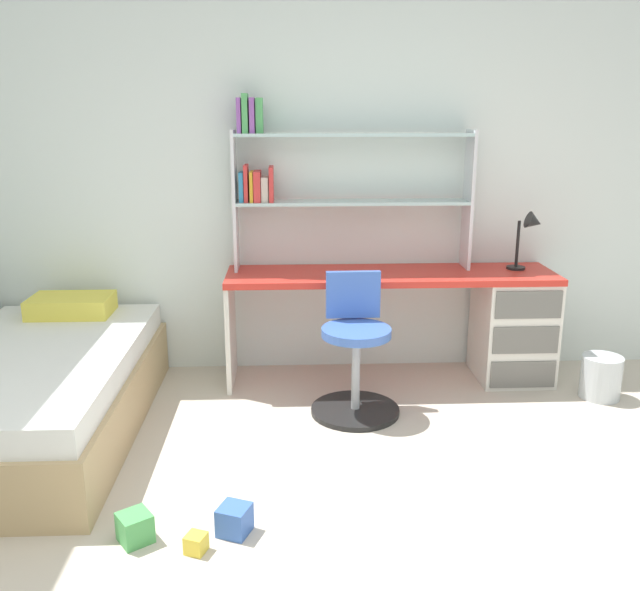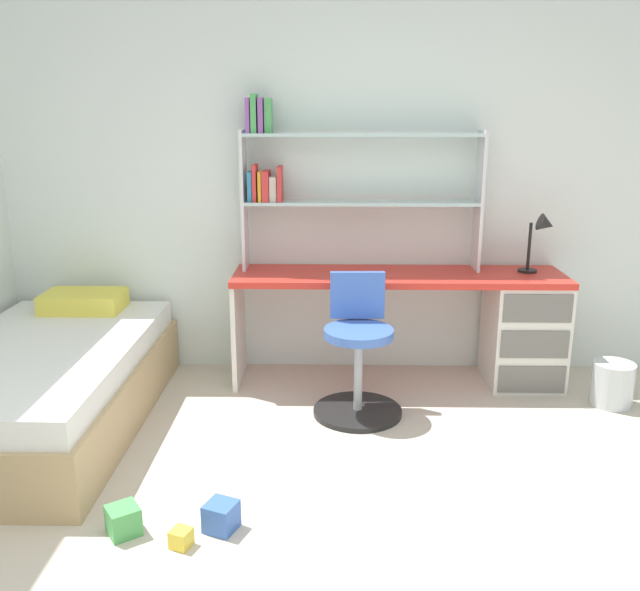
% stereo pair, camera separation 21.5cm
% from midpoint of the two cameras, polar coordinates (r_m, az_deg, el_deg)
% --- Properties ---
extents(room_shell, '(5.43, 6.16, 2.54)m').
position_cam_midpoint_polar(room_shell, '(3.25, -21.27, 6.51)').
color(room_shell, silver).
rests_on(room_shell, ground_plane).
extents(desk, '(2.09, 0.51, 0.73)m').
position_cam_midpoint_polar(desk, '(4.46, 11.78, -1.86)').
color(desk, red).
rests_on(desk, ground_plane).
extents(bookshelf_hutch, '(1.51, 0.22, 1.10)m').
position_cam_midpoint_polar(bookshelf_hutch, '(4.28, -1.47, 10.39)').
color(bookshelf_hutch, silver).
rests_on(bookshelf_hutch, desk).
extents(desk_lamp, '(0.20, 0.17, 0.38)m').
position_cam_midpoint_polar(desk_lamp, '(4.45, 16.12, 5.27)').
color(desk_lamp, black).
rests_on(desk_lamp, desk).
extents(swivel_chair, '(0.52, 0.52, 0.81)m').
position_cam_midpoint_polar(swivel_chair, '(3.91, 1.44, -5.43)').
color(swivel_chair, black).
rests_on(swivel_chair, ground_plane).
extents(bed_platform, '(1.08, 1.90, 0.59)m').
position_cam_midpoint_polar(bed_platform, '(4.04, -24.36, -7.52)').
color(bed_platform, tan).
rests_on(bed_platform, ground_plane).
extents(waste_bin, '(0.24, 0.24, 0.27)m').
position_cam_midpoint_polar(waste_bin, '(4.47, 21.52, -6.48)').
color(waste_bin, silver).
rests_on(waste_bin, ground_plane).
extents(toy_block_yellow_0, '(0.10, 0.10, 0.08)m').
position_cam_midpoint_polar(toy_block_yellow_0, '(2.93, -12.71, -19.91)').
color(toy_block_yellow_0, gold).
rests_on(toy_block_yellow_0, ground_plane).
extents(toy_block_blue_1, '(0.16, 0.16, 0.12)m').
position_cam_midpoint_polar(toy_block_blue_1, '(2.99, -9.45, -18.34)').
color(toy_block_blue_1, '#3860B7').
rests_on(toy_block_blue_1, ground_plane).
extents(toy_block_green_2, '(0.17, 0.17, 0.12)m').
position_cam_midpoint_polar(toy_block_green_2, '(3.04, -17.54, -18.35)').
color(toy_block_green_2, '#479E51').
rests_on(toy_block_green_2, ground_plane).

